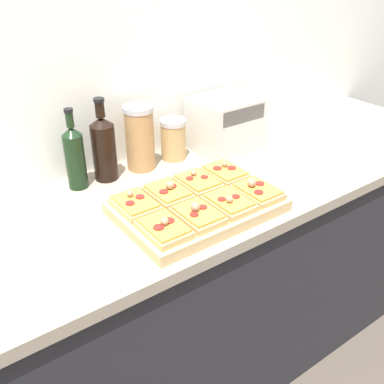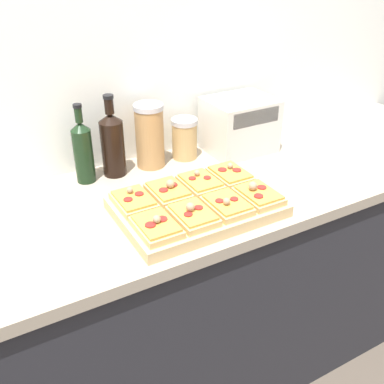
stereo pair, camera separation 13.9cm
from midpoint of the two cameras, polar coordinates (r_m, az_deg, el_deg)
wall_back at (r=1.66m, az=-11.54°, el=15.84°), size 6.00×0.06×2.50m
kitchen_counter at (r=1.76m, az=-3.71°, el=-12.70°), size 2.63×0.67×0.89m
cutting_board at (r=1.39m, az=-2.14°, el=-1.95°), size 0.48×0.33×0.04m
pizza_slice_back_left at (r=1.36m, az=-10.19°, el=-1.61°), size 0.11×0.15×0.05m
pizza_slice_back_midleft at (r=1.40m, az=-5.94°, el=-0.15°), size 0.11×0.15×0.06m
pizza_slice_back_midright at (r=1.46m, az=-2.02°, el=1.17°), size 0.11×0.15×0.05m
pizza_slice_back_right at (r=1.52m, az=1.63°, el=2.41°), size 0.11×0.15×0.05m
pizza_slice_front_left at (r=1.24m, az=-6.83°, el=-4.71°), size 0.11×0.15×0.05m
pizza_slice_front_midleft at (r=1.29m, az=-2.34°, el=-3.00°), size 0.11×0.15×0.05m
pizza_slice_front_midright at (r=1.34m, az=1.79°, el=-1.45°), size 0.11×0.15×0.05m
pizza_slice_front_right at (r=1.41m, az=5.52°, el=0.04°), size 0.11×0.15×0.06m
olive_oil_bottle at (r=1.55m, az=-17.18°, el=4.29°), size 0.07×0.07×0.28m
wine_bottle at (r=1.58m, az=-13.65°, el=5.51°), size 0.08×0.08×0.29m
grain_jar_tall at (r=1.63m, az=-9.09°, el=6.76°), size 0.11×0.11×0.24m
grain_jar_short at (r=1.71m, az=-4.74°, el=6.68°), size 0.10×0.10×0.16m
toaster_oven at (r=1.79m, az=2.08°, el=8.68°), size 0.28×0.21×0.21m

